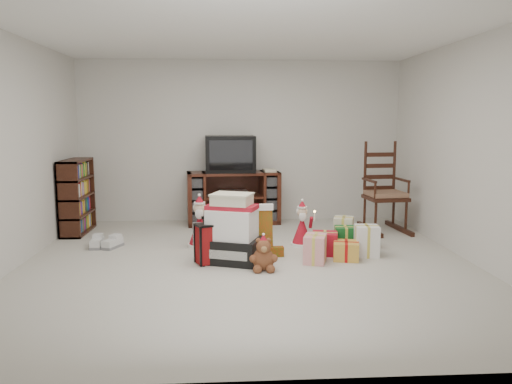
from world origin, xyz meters
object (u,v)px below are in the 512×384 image
mrs_claus_figurine (200,227)px  gift_cluster (342,241)px  crt_television (230,154)px  tv_stand (233,198)px  teddy_bear (263,256)px  sneaker_pair (105,243)px  red_suitcase (213,243)px  santa_figurine (302,228)px  rocking_chair (384,199)px  gift_pile (232,233)px  bookshelf (77,198)px

mrs_claus_figurine → gift_cluster: bearing=-13.1°
crt_television → tv_stand: bearing=2.1°
teddy_bear → mrs_claus_figurine: bearing=124.7°
tv_stand → crt_television: size_ratio=1.89×
mrs_claus_figurine → sneaker_pair: (-1.19, 0.03, -0.20)m
teddy_bear → sneaker_pair: teddy_bear is taller
red_suitcase → santa_figurine: (1.11, 0.72, -0.01)m
rocking_chair → gift_pile: bearing=-151.2°
crt_television → rocking_chair: bearing=-17.4°
gift_pile → santa_figurine: gift_pile is taller
rocking_chair → teddy_bear: 2.67m
tv_stand → red_suitcase: bearing=-102.9°
bookshelf → gift_cluster: bookshelf is taller
bookshelf → santa_figurine: size_ratio=1.78×
mrs_claus_figurine → sneaker_pair: 1.21m
sneaker_pair → bookshelf: bearing=130.5°
bookshelf → rocking_chair: rocking_chair is taller
gift_pile → gift_cluster: bearing=33.0°
gift_pile → gift_cluster: 1.37m
red_suitcase → crt_television: (0.22, 2.15, 0.84)m
gift_cluster → bookshelf: bearing=159.3°
rocking_chair → crt_television: (-2.21, 0.59, 0.62)m
gift_cluster → santa_figurine: bearing=138.3°
teddy_bear → sneaker_pair: 2.19m
tv_stand → mrs_claus_figurine: (-0.45, -1.42, -0.15)m
teddy_bear → santa_figurine: santa_figurine is taller
mrs_claus_figurine → crt_television: size_ratio=0.86×
teddy_bear → gift_cluster: (1.00, 0.64, -0.01)m
bookshelf → teddy_bear: bookshelf is taller
red_suitcase → sneaker_pair: size_ratio=1.34×
red_suitcase → rocking_chair: bearing=9.1°
tv_stand → bookshelf: bearing=-173.0°
crt_television → mrs_claus_figurine: bearing=-108.1°
teddy_bear → mrs_claus_figurine: (-0.72, 1.04, 0.10)m
santa_figurine → sneaker_pair: 2.48m
bookshelf → red_suitcase: bookshelf is taller
crt_television → gift_pile: bearing=-92.5°
gift_pile → crt_television: crt_television is taller
tv_stand → bookshelf: size_ratio=1.39×
tv_stand → gift_cluster: 2.23m
mrs_claus_figurine → rocking_chair: bearing=17.5°
gift_cluster → crt_television: crt_television is taller
teddy_bear → crt_television: 2.64m
tv_stand → sneaker_pair: 2.17m
tv_stand → sneaker_pair: tv_stand is taller
red_suitcase → teddy_bear: (0.54, -0.30, -0.08)m
tv_stand → red_suitcase: 2.18m
rocking_chair → red_suitcase: 2.90m
gift_pile → sneaker_pair: (-1.59, 0.74, -0.28)m
gift_pile → red_suitcase: 0.25m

